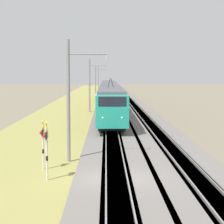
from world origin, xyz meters
TOP-DOWN VIEW (x-y plane):
  - ground_plane at (0.00, 0.00)m, footprint 400.00×400.00m
  - ballast_main at (50.00, 0.00)m, footprint 240.00×4.40m
  - ballast_adjacent at (50.00, -4.12)m, footprint 240.00×4.40m
  - track_main at (50.00, 0.00)m, footprint 240.00×1.57m
  - track_adjacent at (50.00, -4.12)m, footprint 240.00×1.57m
  - grass_verge at (50.00, 5.70)m, footprint 240.00×9.98m
  - passenger_train at (45.47, 0.00)m, footprint 61.53×2.96m
  - crossing_signal_near at (0.47, 3.61)m, footprint 0.70×0.23m
  - crossing_signal_aux at (2.98, 4.16)m, footprint 0.70×0.23m
  - catenary_mast_near at (5.23, 2.80)m, footprint 0.22×2.56m
  - catenary_mast_mid at (40.22, 2.80)m, footprint 0.22×2.56m
  - catenary_mast_far at (75.20, 2.80)m, footprint 0.22×2.56m
  - catenary_mast_distant at (110.19, 2.80)m, footprint 0.22×2.56m

SIDE VIEW (x-z plane):
  - ground_plane at x=0.00m, z-range 0.00..0.00m
  - grass_verge at x=50.00m, z-range 0.00..0.12m
  - ballast_main at x=50.00m, z-range 0.00..0.30m
  - ballast_adjacent at x=50.00m, z-range 0.00..0.30m
  - track_main at x=50.00m, z-range -0.07..0.38m
  - track_adjacent at x=50.00m, z-range -0.07..0.38m
  - crossing_signal_aux at x=2.98m, z-range 0.31..3.31m
  - crossing_signal_near at x=0.47m, z-range 0.34..3.54m
  - passenger_train at x=45.47m, z-range -0.16..4.93m
  - catenary_mast_far at x=75.20m, z-range 0.13..7.37m
  - catenary_mast_mid at x=40.22m, z-range 0.14..7.75m
  - catenary_mast_distant at x=110.19m, z-range 0.14..7.80m
  - catenary_mast_near at x=5.23m, z-range 0.14..7.86m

